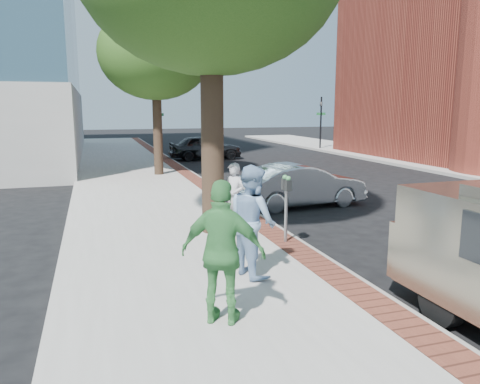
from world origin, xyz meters
name	(u,v)px	position (x,y,z in m)	size (l,w,h in m)	color
ground	(265,259)	(0.00, 0.00, 0.00)	(120.00, 120.00, 0.00)	black
sidewalk	(146,192)	(-1.50, 8.00, 0.07)	(5.00, 60.00, 0.15)	#9E9991
brick_strip	(207,187)	(0.70, 8.00, 0.15)	(0.60, 60.00, 0.01)	brown
curb	(216,189)	(1.05, 8.00, 0.07)	(0.10, 60.00, 0.15)	gray
signal_near	(158,120)	(0.90, 22.00, 2.25)	(0.70, 0.15, 3.80)	black
signal_far	(321,119)	(12.50, 22.00, 2.25)	(0.70, 0.15, 3.80)	black
tree_far	(155,53)	(-0.50, 12.00, 5.30)	(4.80, 4.80, 7.14)	black
parking_meter	(286,195)	(0.68, 0.54, 1.21)	(0.12, 0.32, 1.47)	gray
person_gray	(234,197)	(-0.10, 1.88, 0.96)	(0.59, 0.39, 1.62)	silver
person_officer	(253,221)	(-0.66, -1.13, 1.12)	(0.94, 0.74, 1.94)	#83A5CA
person_green	(223,253)	(-1.65, -2.78, 1.14)	(1.16, 0.48, 1.97)	#408D47
sedan_silver	(301,185)	(2.88, 4.51, 0.67)	(1.42, 4.06, 1.34)	#A4A5AB
bg_car	(205,147)	(3.14, 18.49, 0.73)	(1.72, 4.27, 1.46)	black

